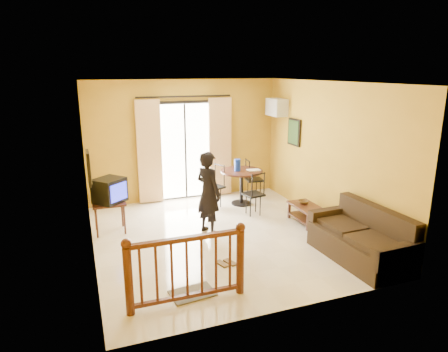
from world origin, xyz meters
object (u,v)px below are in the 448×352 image
object	(u,v)px
dining_table	(242,177)
sofa	(362,240)
coffee_table	(306,211)
standing_person	(208,193)
television	(110,190)

from	to	relation	value
dining_table	sofa	xyz separation A→B (m)	(0.78, -3.23, -0.31)
coffee_table	sofa	world-z (taller)	sofa
coffee_table	sofa	bearing A→B (deg)	-89.78
sofa	standing_person	size ratio (longest dim) A/B	1.17
coffee_table	standing_person	bearing A→B (deg)	173.39
sofa	television	bearing A→B (deg)	143.21
sofa	standing_person	xyz separation A→B (m)	(-2.00, 1.91, 0.46)
coffee_table	standing_person	world-z (taller)	standing_person
coffee_table	sofa	distance (m)	1.68
coffee_table	sofa	size ratio (longest dim) A/B	0.45
sofa	standing_person	bearing A→B (deg)	134.11
dining_table	standing_person	size ratio (longest dim) A/B	0.61
television	sofa	world-z (taller)	television
television	coffee_table	world-z (taller)	television
dining_table	coffee_table	size ratio (longest dim) A/B	1.16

